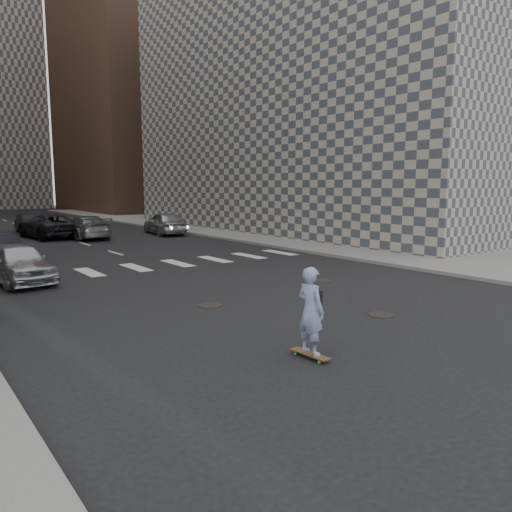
{
  "coord_description": "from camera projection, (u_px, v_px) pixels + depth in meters",
  "views": [
    {
      "loc": [
        -9.42,
        -11.12,
        3.53
      ],
      "look_at": [
        -0.15,
        1.42,
        1.3
      ],
      "focal_mm": 35.0,
      "sensor_mm": 36.0,
      "label": 1
    }
  ],
  "objects": [
    {
      "name": "manhole_a",
      "position": [
        381.0,
        315.0,
        13.61
      ],
      "size": [
        0.7,
        0.7,
        0.02
      ],
      "primitive_type": "cylinder",
      "color": "black",
      "rests_on": "ground"
    },
    {
      "name": "manhole_c",
      "position": [
        322.0,
        281.0,
        18.43
      ],
      "size": [
        0.7,
        0.7,
        0.02
      ],
      "primitive_type": "cylinder",
      "color": "black",
      "rests_on": "ground"
    },
    {
      "name": "traffic_car_e",
      "position": [
        30.0,
        223.0,
        36.84
      ],
      "size": [
        1.81,
        4.59,
        1.49
      ],
      "primitive_type": "imported",
      "rotation": [
        0.0,
        0.0,
        3.09
      ],
      "color": "black",
      "rests_on": "ground"
    },
    {
      "name": "tower_right",
      "position": [
        141.0,
        78.0,
        67.9
      ],
      "size": [
        18.0,
        24.0,
        36.0
      ],
      "primitive_type": "cube",
      "color": "brown",
      "rests_on": "ground"
    },
    {
      "name": "manhole_b",
      "position": [
        210.0,
        305.0,
        14.67
      ],
      "size": [
        0.7,
        0.7,
        0.02
      ],
      "primitive_type": "cylinder",
      "color": "black",
      "rests_on": "ground"
    },
    {
      "name": "traffic_car_b",
      "position": [
        85.0,
        227.0,
        32.92
      ],
      "size": [
        2.18,
        5.27,
        1.53
      ],
      "primitive_type": "imported",
      "rotation": [
        0.0,
        0.0,
        3.13
      ],
      "color": "slate",
      "rests_on": "ground"
    },
    {
      "name": "sidewalk_right",
      "position": [
        265.0,
        229.0,
        39.34
      ],
      "size": [
        13.0,
        80.0,
        0.15
      ],
      "primitive_type": "cube",
      "color": "gray",
      "rests_on": "ground"
    },
    {
      "name": "skateboarder",
      "position": [
        311.0,
        311.0,
        10.11
      ],
      "size": [
        0.48,
        0.97,
        1.9
      ],
      "rotation": [
        0.0,
        0.0,
        0.06
      ],
      "color": "brown",
      "rests_on": "ground"
    },
    {
      "name": "building_right",
      "position": [
        318.0,
        89.0,
        38.94
      ],
      "size": [
        15.0,
        33.0,
        22.0
      ],
      "color": "#ADA08E",
      "rests_on": "ground"
    },
    {
      "name": "ground",
      "position": [
        288.0,
        304.0,
        14.9
      ],
      "size": [
        160.0,
        160.0,
        0.0
      ],
      "primitive_type": "plane",
      "color": "black",
      "rests_on": "ground"
    },
    {
      "name": "traffic_car_c",
      "position": [
        48.0,
        226.0,
        33.35
      ],
      "size": [
        3.15,
        5.9,
        1.58
      ],
      "primitive_type": "imported",
      "rotation": [
        0.0,
        0.0,
        3.24
      ],
      "color": "black",
      "rests_on": "ground"
    },
    {
      "name": "traffic_car_d",
      "position": [
        165.0,
        223.0,
        35.65
      ],
      "size": [
        2.49,
        5.01,
        1.64
      ],
      "primitive_type": "imported",
      "rotation": [
        0.0,
        0.0,
        3.02
      ],
      "color": "#A4A7AB",
      "rests_on": "ground"
    },
    {
      "name": "silver_sedan",
      "position": [
        17.0,
        263.0,
        18.04
      ],
      "size": [
        2.18,
        4.47,
        1.47
      ],
      "primitive_type": "imported",
      "rotation": [
        0.0,
        0.0,
        0.1
      ],
      "color": "#A9ACB0",
      "rests_on": "ground"
    }
  ]
}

